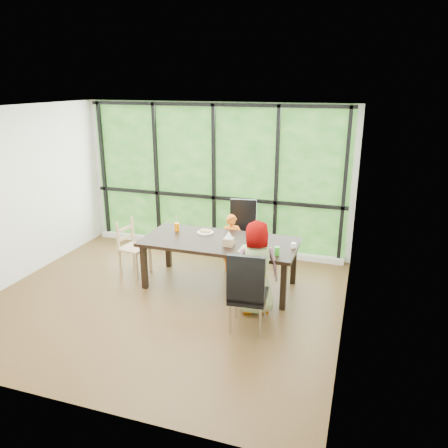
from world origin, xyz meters
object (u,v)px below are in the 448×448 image
at_px(child_toddler, 232,243).
at_px(white_mug, 294,245).
at_px(tissue_box, 229,242).
at_px(dining_table, 220,263).
at_px(green_cup, 277,251).
at_px(plate_near, 258,251).
at_px(chair_interior_leather, 248,290).
at_px(child_older, 254,267).
at_px(orange_cup, 177,227).
at_px(chair_end_beech, 134,248).
at_px(plate_far, 205,232).
at_px(chair_window_leather, 242,232).

height_order(child_toddler, white_mug, child_toddler).
distance_m(white_mug, tissue_box, 0.94).
distance_m(dining_table, green_cup, 1.08).
xyz_separation_m(plate_near, green_cup, (0.28, -0.04, 0.05)).
bearing_deg(green_cup, plate_near, 171.13).
bearing_deg(green_cup, chair_interior_leather, -104.95).
height_order(child_older, green_cup, child_older).
bearing_deg(orange_cup, chair_end_beech, -162.73).
distance_m(dining_table, chair_end_beech, 1.47).
xyz_separation_m(dining_table, chair_end_beech, (-1.47, 0.00, 0.08)).
xyz_separation_m(chair_end_beech, child_toddler, (1.47, 0.63, 0.03)).
xyz_separation_m(dining_table, plate_far, (-0.33, 0.25, 0.38)).
relative_size(child_toddler, plate_near, 3.59).
relative_size(green_cup, white_mug, 1.59).
xyz_separation_m(dining_table, child_toddler, (0.00, 0.64, 0.11)).
relative_size(chair_interior_leather, white_mug, 14.44).
bearing_deg(orange_cup, dining_table, -15.00).
height_order(dining_table, chair_window_leather, chair_window_leather).
distance_m(green_cup, white_mug, 0.38).
relative_size(chair_window_leather, child_older, 0.83).
height_order(chair_window_leather, plate_far, chair_window_leather).
bearing_deg(child_older, dining_table, -64.95).
distance_m(chair_end_beech, plate_near, 2.16).
bearing_deg(dining_table, plate_near, -22.09).
height_order(dining_table, chair_interior_leather, chair_interior_leather).
bearing_deg(child_toddler, plate_near, -74.70).
relative_size(chair_interior_leather, green_cup, 9.08).
distance_m(chair_end_beech, tissue_box, 1.72).
bearing_deg(plate_far, tissue_box, -39.34).
bearing_deg(chair_interior_leather, plate_far, -55.86).
bearing_deg(chair_interior_leather, child_older, -89.36).
bearing_deg(child_older, chair_end_beech, -39.65).
bearing_deg(dining_table, chair_end_beech, 179.85).
bearing_deg(child_toddler, plate_far, -150.81).
height_order(dining_table, plate_near, plate_near).
relative_size(dining_table, chair_end_beech, 2.60).
relative_size(chair_window_leather, chair_end_beech, 1.20).
distance_m(plate_near, tissue_box, 0.47).
xyz_separation_m(child_toddler, child_older, (0.69, -1.23, 0.17)).
relative_size(plate_near, white_mug, 3.59).
bearing_deg(chair_window_leather, green_cup, -67.15).
bearing_deg(white_mug, chair_window_leather, 136.27).
distance_m(chair_interior_leather, chair_end_beech, 2.45).
relative_size(dining_table, green_cup, 19.63).
height_order(chair_window_leather, white_mug, chair_window_leather).
bearing_deg(green_cup, chair_window_leather, 123.08).
bearing_deg(chair_window_leather, chair_interior_leather, -82.36).
xyz_separation_m(chair_interior_leather, child_older, (-0.04, 0.47, 0.11)).
distance_m(child_older, plate_far, 1.33).
xyz_separation_m(chair_end_beech, tissue_box, (1.67, -0.18, 0.36)).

